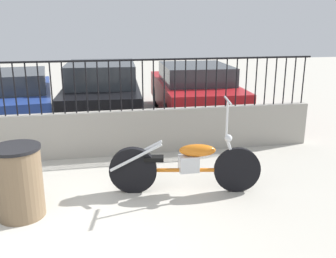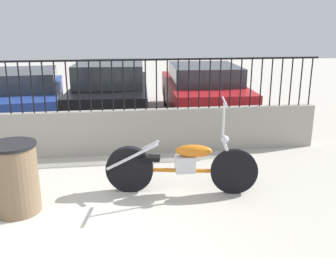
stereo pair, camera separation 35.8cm
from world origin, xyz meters
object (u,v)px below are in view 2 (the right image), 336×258
at_px(car_blue, 25,95).
at_px(car_red, 203,90).
at_px(motorcycle_orange, 174,165).
at_px(car_black, 111,90).
at_px(trash_bin, 15,178).

bearing_deg(car_blue, car_red, -98.72).
xyz_separation_m(motorcycle_orange, car_black, (-0.93, 4.62, 0.30)).
bearing_deg(motorcycle_orange, car_blue, 134.55).
xyz_separation_m(motorcycle_orange, car_blue, (-3.04, 4.53, 0.24)).
xyz_separation_m(trash_bin, car_blue, (-0.93, 4.83, 0.18)).
bearing_deg(car_black, trash_bin, 170.24).
height_order(motorcycle_orange, car_black, car_black).
bearing_deg(car_blue, motorcycle_orange, -152.53).
height_order(trash_bin, car_black, car_black).
relative_size(car_blue, car_red, 0.98).
distance_m(motorcycle_orange, car_red, 4.58).
distance_m(car_blue, car_black, 2.11).
bearing_deg(trash_bin, motorcycle_orange, 8.10).
xyz_separation_m(car_black, car_red, (2.32, -0.27, -0.02)).
relative_size(trash_bin, car_black, 0.22).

